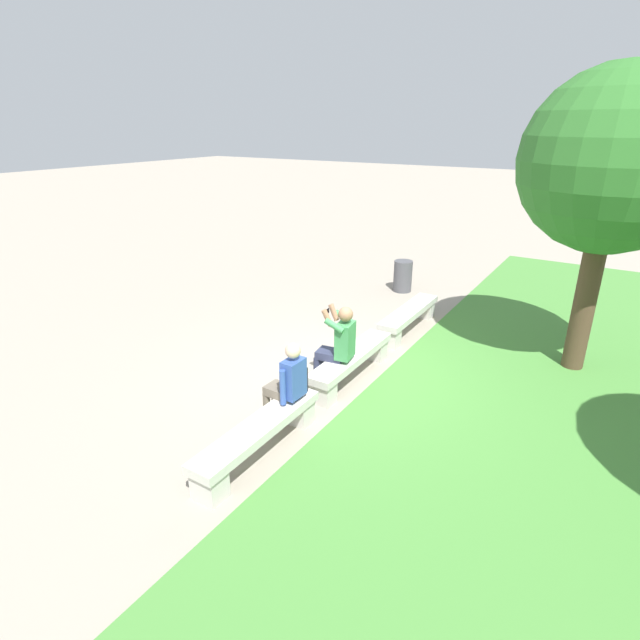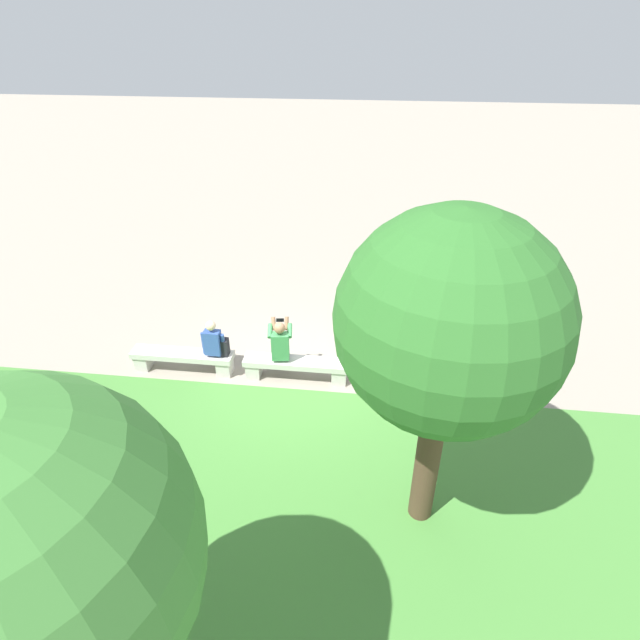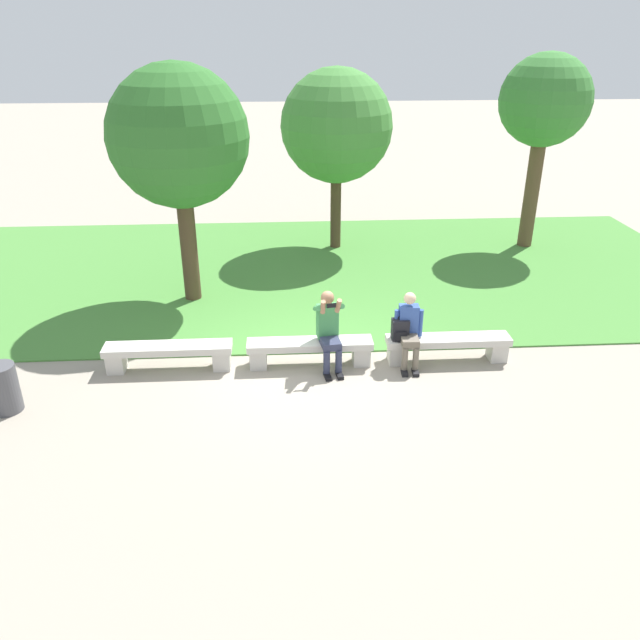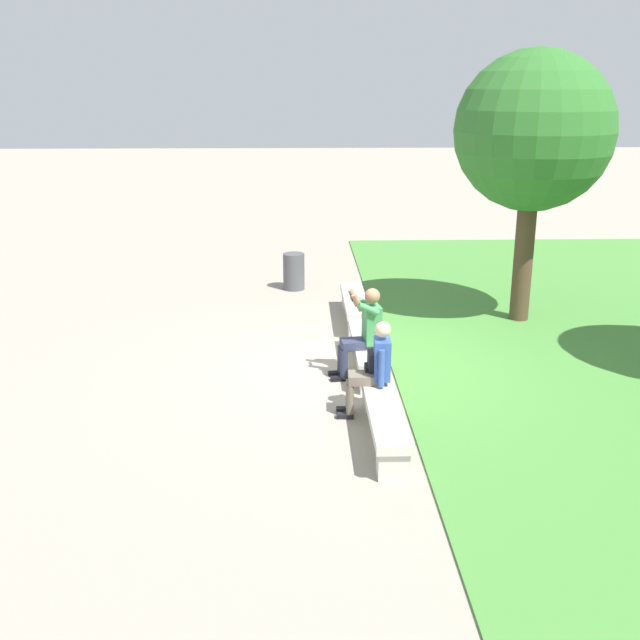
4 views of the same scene
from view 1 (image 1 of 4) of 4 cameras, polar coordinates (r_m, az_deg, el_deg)
name	(u,v)px [view 1 (image 1 of 4)]	position (r m, az deg, el deg)	size (l,w,h in m)	color
ground_plane	(351,378)	(8.09, 3.56, -6.66)	(80.00, 80.00, 0.00)	gray
bench_main	(409,316)	(9.90, 10.13, 0.46)	(2.09, 0.40, 0.45)	beige
bench_near	(351,361)	(7.95, 3.61, -4.74)	(2.09, 0.40, 0.45)	beige
bench_mid	(259,434)	(6.27, -7.00, -12.84)	(2.09, 0.40, 0.45)	beige
person_photographer	(338,342)	(7.55, 2.04, -2.56)	(0.51, 0.76, 1.32)	black
person_distant	(287,383)	(6.58, -3.77, -7.15)	(0.48, 0.68, 1.26)	black
backpack	(295,382)	(6.68, -2.83, -7.09)	(0.28, 0.24, 0.43)	black
tree_right_background	(614,163)	(8.61, 30.56, 15.17)	(2.67, 2.67, 4.65)	#4C3826
trash_bin	(403,276)	(12.22, 9.44, 4.97)	(0.44, 0.44, 0.75)	#4C4C51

